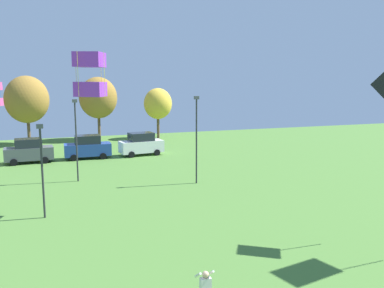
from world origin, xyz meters
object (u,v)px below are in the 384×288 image
(treeline_tree_3, at_px, (98,98))
(kite_flying_4, at_px, (90,75))
(parked_car_third_from_left, at_px, (88,147))
(parked_car_rightmost_in_row, at_px, (141,144))
(treeline_tree_2, at_px, (27,100))
(light_post_1, at_px, (76,136))
(light_post_3, at_px, (42,165))
(treeline_tree_4, at_px, (158,104))
(light_post_2, at_px, (196,135))
(parked_car_second_from_left, at_px, (29,151))

(treeline_tree_3, bearing_deg, kite_flying_4, -97.43)
(parked_car_third_from_left, bearing_deg, kite_flying_4, -92.65)
(parked_car_rightmost_in_row, distance_m, treeline_tree_3, 13.97)
(parked_car_third_from_left, relative_size, treeline_tree_2, 0.55)
(parked_car_third_from_left, distance_m, light_post_1, 9.69)
(light_post_3, bearing_deg, treeline_tree_2, 93.53)
(light_post_1, distance_m, light_post_3, 8.46)
(light_post_3, xyz_separation_m, treeline_tree_4, (14.39, 29.04, 1.56))
(light_post_1, xyz_separation_m, light_post_3, (-2.41, -8.10, -0.50))
(parked_car_third_from_left, height_order, light_post_2, light_post_2)
(parked_car_rightmost_in_row, bearing_deg, light_post_3, -125.23)
(treeline_tree_4, bearing_deg, treeline_tree_2, 179.86)
(kite_flying_4, height_order, parked_car_third_from_left, kite_flying_4)
(light_post_2, xyz_separation_m, treeline_tree_2, (-12.61, 24.61, 1.74))
(parked_car_second_from_left, xyz_separation_m, treeline_tree_2, (-0.40, 12.09, 4.29))
(parked_car_third_from_left, xyz_separation_m, treeline_tree_4, (10.36, 11.70, 3.46))
(light_post_1, xyz_separation_m, treeline_tree_2, (-4.20, 20.98, 1.88))
(parked_car_second_from_left, distance_m, light_post_2, 17.67)
(kite_flying_4, xyz_separation_m, treeline_tree_3, (3.95, 30.29, -2.56))
(parked_car_second_from_left, height_order, treeline_tree_3, treeline_tree_3)
(parked_car_rightmost_in_row, relative_size, light_post_1, 0.73)
(parked_car_second_from_left, xyz_separation_m, light_post_3, (1.39, -16.99, 1.91))
(kite_flying_4, bearing_deg, treeline_tree_3, 82.57)
(parked_car_third_from_left, distance_m, parked_car_rightmost_in_row, 5.43)
(kite_flying_4, xyz_separation_m, parked_car_third_from_left, (1.23, 17.25, -6.87))
(parked_car_third_from_left, height_order, parked_car_rightmost_in_row, parked_car_rightmost_in_row)
(light_post_2, distance_m, treeline_tree_4, 24.85)
(treeline_tree_4, bearing_deg, treeline_tree_3, 170.08)
(parked_car_rightmost_in_row, bearing_deg, treeline_tree_2, 127.21)
(light_post_1, distance_m, light_post_2, 9.16)
(kite_flying_4, distance_m, parked_car_second_from_left, 18.73)
(parked_car_second_from_left, distance_m, light_post_1, 9.97)
(kite_flying_4, relative_size, treeline_tree_2, 0.30)
(parked_car_second_from_left, height_order, parked_car_rightmost_in_row, parked_car_rightmost_in_row)
(parked_car_third_from_left, height_order, light_post_1, light_post_1)
(parked_car_third_from_left, height_order, treeline_tree_4, treeline_tree_4)
(treeline_tree_2, bearing_deg, light_post_1, -78.67)
(kite_flying_4, xyz_separation_m, treeline_tree_4, (11.59, 28.95, -3.41))
(kite_flying_4, xyz_separation_m, light_post_1, (-0.40, 8.01, -4.47))
(parked_car_second_from_left, relative_size, treeline_tree_4, 0.66)
(parked_car_third_from_left, height_order, light_post_3, light_post_3)
(parked_car_second_from_left, relative_size, parked_car_rightmost_in_row, 0.96)
(kite_flying_4, relative_size, light_post_2, 0.38)
(light_post_2, bearing_deg, kite_flying_4, -151.32)
(parked_car_rightmost_in_row, bearing_deg, parked_car_second_from_left, 175.32)
(treeline_tree_4, bearing_deg, light_post_3, -116.37)
(kite_flying_4, height_order, light_post_3, kite_flying_4)
(light_post_2, distance_m, light_post_3, 11.72)
(light_post_1, bearing_deg, light_post_3, -106.56)
(kite_flying_4, relative_size, light_post_3, 0.46)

